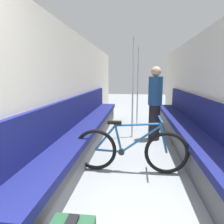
% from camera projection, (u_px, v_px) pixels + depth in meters
% --- Properties ---
extents(wall_left, '(0.10, 9.52, 2.24)m').
position_uv_depth(wall_left, '(72.00, 90.00, 3.91)').
color(wall_left, beige).
rests_on(wall_left, ground).
extents(wall_right, '(0.10, 9.52, 2.24)m').
position_uv_depth(wall_right, '(207.00, 91.00, 3.61)').
color(wall_right, beige).
rests_on(wall_right, ground).
extents(bench_seat_row_left, '(0.49, 5.53, 1.01)m').
position_uv_depth(bench_seat_row_left, '(86.00, 130.00, 4.02)').
color(bench_seat_row_left, '#4C4C51').
rests_on(bench_seat_row_left, ground).
extents(bench_seat_row_right, '(0.49, 5.53, 1.01)m').
position_uv_depth(bench_seat_row_right, '(189.00, 134.00, 3.78)').
color(bench_seat_row_right, '#4C4C51').
rests_on(bench_seat_row_right, ground).
extents(bicycle, '(1.66, 0.46, 0.81)m').
position_uv_depth(bicycle, '(130.00, 150.00, 2.91)').
color(bicycle, black).
rests_on(bicycle, ground).
extents(grab_pole_near, '(0.08, 0.08, 2.22)m').
position_uv_depth(grab_pole_near, '(138.00, 87.00, 5.69)').
color(grab_pole_near, gray).
rests_on(grab_pole_near, ground).
extents(grab_pole_far, '(0.08, 0.08, 2.22)m').
position_uv_depth(grab_pole_far, '(133.00, 90.00, 4.46)').
color(grab_pole_far, gray).
rests_on(grab_pole_far, ground).
extents(passenger_standing, '(0.30, 0.30, 1.60)m').
position_uv_depth(passenger_standing, '(155.00, 103.00, 4.33)').
color(passenger_standing, black).
rests_on(passenger_standing, ground).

